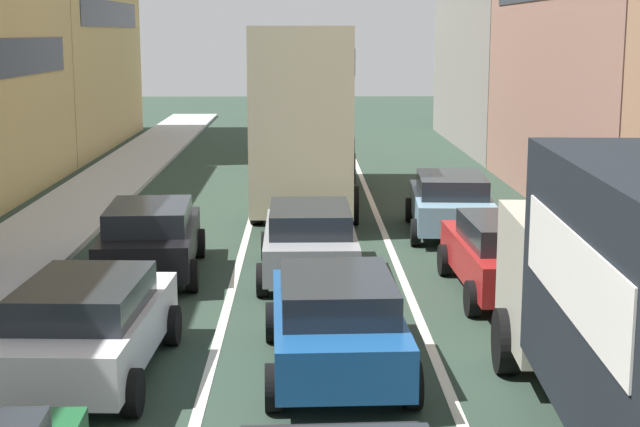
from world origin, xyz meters
The scene contains 10 objects.
sidewalk_left centered at (-6.70, 20.00, 0.07)m, with size 2.60×64.00×0.14m, color #B6B6B6.
lane_stripe_left centered at (-1.70, 20.00, 0.01)m, with size 0.16×60.00×0.01m, color silver.
lane_stripe_right centered at (1.70, 20.00, 0.01)m, with size 0.16×60.00×0.01m, color silver.
sedan_centre_lane_second centered at (0.16, 7.87, 0.80)m, with size 2.18×4.36×1.49m.
wagon_left_lane_second centered at (-3.39, 7.73, 0.80)m, with size 2.21×4.37×1.49m.
hatchback_centre_lane_third centered at (-0.18, 13.48, 0.80)m, with size 2.10×4.32×1.49m.
sedan_left_lane_third centered at (-3.44, 13.74, 0.80)m, with size 2.25×4.39×1.49m.
sedan_right_lane_behind_truck centered at (3.54, 12.11, 0.80)m, with size 2.14×4.34×1.49m.
wagon_right_lane_far centered at (3.32, 17.73, 0.80)m, with size 2.28×4.41×1.49m.
bus_mid_queue_primary centered at (-0.14, 22.19, 2.83)m, with size 3.13×10.60×5.06m.
Camera 1 is at (-0.32, -5.61, 4.91)m, focal length 54.23 mm.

